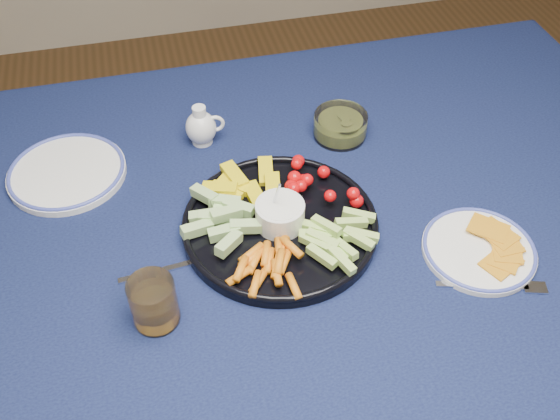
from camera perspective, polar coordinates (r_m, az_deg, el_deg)
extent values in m
plane|color=brown|center=(1.75, -0.62, -17.88)|extent=(4.00, 4.00, 0.00)
cylinder|color=#482C18|center=(1.91, 17.73, 3.72)|extent=(0.07, 0.07, 0.70)
cube|color=#482C18|center=(1.15, -0.90, -1.75)|extent=(1.60, 1.00, 0.04)
cube|color=black|center=(1.13, -0.91, -0.96)|extent=(1.66, 1.06, 0.01)
cube|color=black|center=(1.62, -5.20, 8.82)|extent=(1.66, 0.01, 0.30)
cylinder|color=black|center=(1.10, 0.00, -1.51)|extent=(0.35, 0.35, 0.02)
torus|color=black|center=(1.10, 0.00, -1.10)|extent=(0.35, 0.35, 0.01)
cylinder|color=white|center=(1.08, 0.00, -0.41)|extent=(0.09, 0.09, 0.05)
cylinder|color=white|center=(1.07, 0.00, 0.31)|extent=(0.07, 0.07, 0.01)
cylinder|color=white|center=(1.30, -7.11, 6.36)|extent=(0.04, 0.04, 0.01)
ellipsoid|color=white|center=(1.28, -7.24, 7.47)|extent=(0.06, 0.06, 0.07)
cylinder|color=white|center=(1.25, -7.39, 8.79)|extent=(0.03, 0.03, 0.03)
torus|color=white|center=(1.27, -5.95, 7.86)|extent=(0.04, 0.01, 0.04)
torus|color=#3E4AAE|center=(1.26, -7.34, 8.33)|extent=(0.03, 0.03, 0.00)
cylinder|color=white|center=(1.29, 5.53, 7.71)|extent=(0.11, 0.11, 0.05)
cylinder|color=#5D651C|center=(1.30, 5.51, 7.39)|extent=(0.09, 0.09, 0.03)
cylinder|color=white|center=(1.12, 17.71, -3.52)|extent=(0.19, 0.19, 0.01)
torus|color=#3E4AAE|center=(1.12, 17.78, -3.31)|extent=(0.19, 0.19, 0.01)
cylinder|color=white|center=(0.98, -11.47, -8.27)|extent=(0.07, 0.07, 0.09)
cylinder|color=orange|center=(0.99, -11.31, -8.92)|extent=(0.06, 0.06, 0.05)
cube|color=silver|center=(1.07, -10.77, -5.46)|extent=(0.14, 0.02, 0.00)
cube|color=silver|center=(1.07, -6.46, -4.40)|extent=(0.04, 0.03, 0.00)
cube|color=silver|center=(1.08, 17.97, -6.62)|extent=(0.15, 0.05, 0.00)
cube|color=silver|center=(1.11, 22.27, -6.60)|extent=(0.04, 0.03, 0.00)
cylinder|color=white|center=(1.27, -18.88, 3.21)|extent=(0.22, 0.22, 0.01)
torus|color=#3E4AAE|center=(1.27, -18.97, 3.47)|extent=(0.22, 0.22, 0.01)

